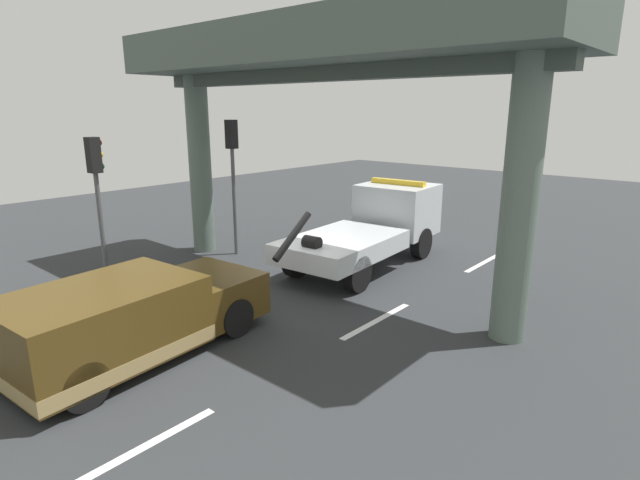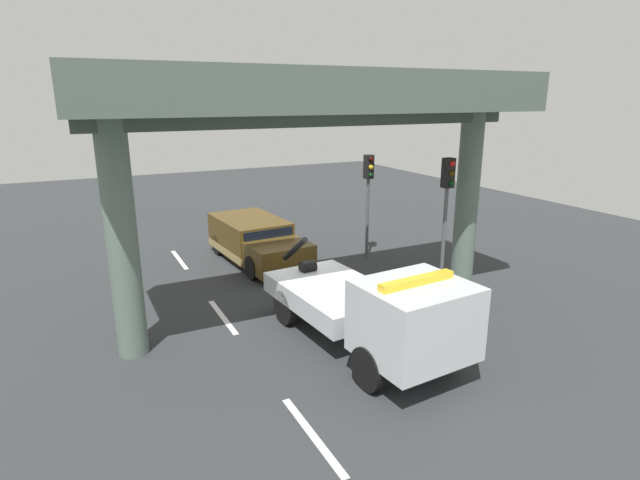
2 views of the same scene
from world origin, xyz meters
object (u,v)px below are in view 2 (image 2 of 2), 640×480
at_px(towed_van_green, 256,241).
at_px(traffic_cone_orange, 328,271).
at_px(traffic_light_near, 369,184).
at_px(tow_truck_white, 376,309).
at_px(traffic_light_far, 447,197).

bearing_deg(towed_van_green, traffic_cone_orange, 24.80).
bearing_deg(traffic_light_near, traffic_cone_orange, -58.09).
bearing_deg(towed_van_green, tow_truck_white, 0.45).
bearing_deg(tow_truck_white, traffic_light_far, 120.29).
bearing_deg(traffic_light_far, traffic_cone_orange, -138.01).
bearing_deg(tow_truck_white, towed_van_green, -179.55).
bearing_deg(towed_van_green, traffic_light_near, 68.86).
distance_m(towed_van_green, traffic_light_far, 7.70).
distance_m(traffic_light_far, traffic_cone_orange, 4.83).
height_order(traffic_light_near, traffic_cone_orange, traffic_light_near).
bearing_deg(traffic_light_near, traffic_light_far, 0.00).
relative_size(towed_van_green, traffic_cone_orange, 7.91).
height_order(tow_truck_white, traffic_light_near, traffic_light_near).
height_order(towed_van_green, traffic_light_far, traffic_light_far).
bearing_deg(traffic_cone_orange, traffic_light_far, 41.99).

